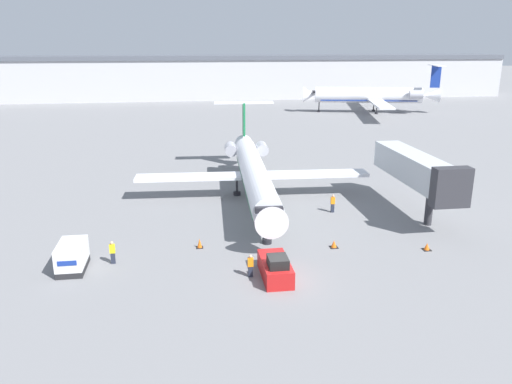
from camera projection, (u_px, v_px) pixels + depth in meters
ground_plane at (281, 282)px, 34.82m from camera, size 600.00×600.00×0.00m
terminal_building at (203, 77)px, 146.68m from camera, size 180.00×16.80×12.36m
airplane_main at (253, 171)px, 53.01m from camera, size 25.03×31.19×8.63m
pushback_tug at (275, 268)px, 35.35m from camera, size 1.93×4.45×1.98m
luggage_cart at (72, 257)px, 36.49m from camera, size 1.88×3.34×2.06m
worker_near_tug at (250, 265)px, 35.42m from camera, size 0.40×0.24×1.69m
worker_by_wing at (333, 203)px, 48.85m from camera, size 0.40×0.25×1.82m
worker_on_apron at (112, 252)px, 37.52m from camera, size 0.40×0.25×1.81m
traffic_cone_left at (200, 243)px, 40.57m from camera, size 0.55×0.55×0.78m
traffic_cone_right at (334, 244)px, 40.64m from camera, size 0.64×0.64×0.62m
traffic_cone_mid at (427, 247)px, 40.16m from camera, size 0.64×0.64×0.59m
airplane_parked_far_left at (372, 95)px, 116.95m from camera, size 31.87×38.05×11.00m
jet_bridge at (417, 170)px, 47.37m from camera, size 3.20×14.41×6.19m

